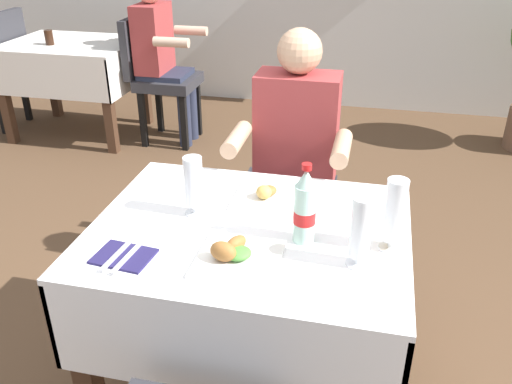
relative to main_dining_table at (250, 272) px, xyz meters
name	(u,v)px	position (x,y,z in m)	size (l,w,h in m)	color
main_dining_table	(250,272)	(0.00, 0.00, 0.00)	(1.04, 0.82, 0.76)	white
chair_far_diner_seat	(289,177)	(0.00, 0.80, -0.02)	(0.44, 0.50, 0.97)	#2D2D33
seated_diner_far	(294,157)	(0.04, 0.69, 0.14)	(0.50, 0.46, 1.26)	#282D42
plate_near_camera	(235,255)	(0.00, -0.19, 0.20)	(0.25, 0.25, 0.07)	white
plate_far_diner	(267,196)	(0.02, 0.20, 0.20)	(0.23, 0.23, 0.06)	white
beer_glass_left	(394,215)	(0.45, -0.03, 0.30)	(0.07, 0.07, 0.24)	white
beer_glass_middle	(194,186)	(-0.20, 0.05, 0.29)	(0.07, 0.07, 0.21)	white
beer_glass_right	(361,231)	(0.36, -0.13, 0.30)	(0.07, 0.07, 0.22)	white
cola_bottle_primary	(305,208)	(0.19, -0.04, 0.30)	(0.07, 0.07, 0.27)	silver
napkin_cutlery_set	(124,256)	(-0.33, -0.25, 0.19)	(0.18, 0.19, 0.01)	#231E4C
background_dining_table	(74,66)	(-2.03, 2.41, 0.00)	(1.01, 0.79, 0.76)	white
background_chair_right	(157,73)	(-1.32, 2.41, -0.02)	(0.50, 0.44, 0.97)	#2D2D33
background_patron	(161,53)	(-1.27, 2.41, 0.14)	(0.46, 0.50, 1.26)	#282D42
background_table_tumbler	(49,38)	(-2.13, 2.29, 0.24)	(0.06, 0.06, 0.11)	black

